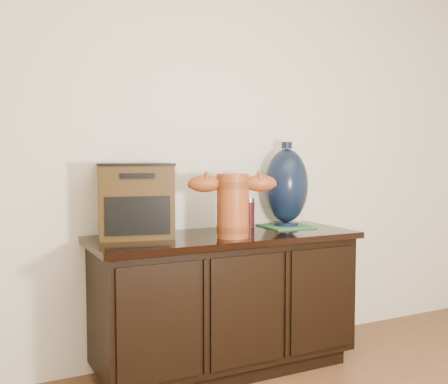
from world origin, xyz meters
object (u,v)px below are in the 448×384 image
tv_radio (135,200)px  lamp_base (286,186)px  terracotta_vessel (233,202)px  spray_can (249,213)px  sideboard (225,301)px

tv_radio → lamp_base: lamp_base is taller
terracotta_vessel → spray_can: 0.41m
sideboard → tv_radio: tv_radio is taller
sideboard → lamp_base: bearing=12.2°
spray_can → sideboard: bearing=-145.2°
terracotta_vessel → lamp_base: (0.48, 0.22, 0.06)m
lamp_base → sideboard: bearing=-167.8°
terracotta_vessel → lamp_base: lamp_base is taller
lamp_base → terracotta_vessel: bearing=-154.9°
terracotta_vessel → tv_radio: tv_radio is taller
sideboard → spray_can: bearing=34.8°
sideboard → spray_can: 0.54m
tv_radio → spray_can: bearing=15.3°
lamp_base → spray_can: size_ratio=2.81×
tv_radio → spray_can: size_ratio=2.48×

